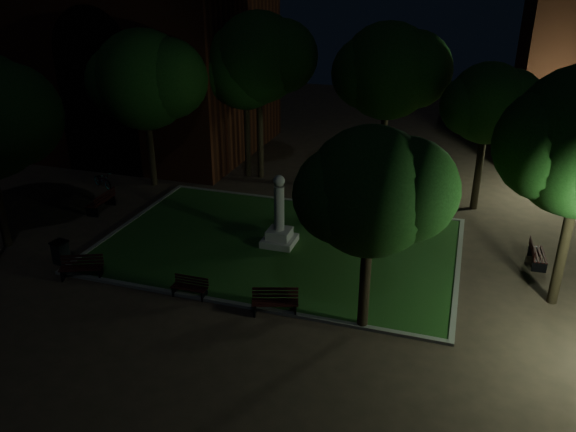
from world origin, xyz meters
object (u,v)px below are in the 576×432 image
at_px(bench_near_left, 190,287).
at_px(bench_left_side, 102,202).
at_px(monument, 279,226).
at_px(bench_west_near, 82,268).
at_px(trash_bin, 61,252).
at_px(bench_right_side, 536,255).
at_px(bench_far_side, 390,195).
at_px(bicycle, 102,180).
at_px(bench_near_right, 275,302).

relative_size(bench_near_left, bench_left_side, 0.73).
bearing_deg(monument, bench_left_side, 174.26).
bearing_deg(bench_west_near, bench_near_left, -22.11).
bearing_deg(monument, trash_bin, -151.96).
bearing_deg(bench_left_side, monument, 81.42).
bearing_deg(bench_near_left, bench_right_side, 27.60).
bearing_deg(bench_right_side, bench_far_side, 51.94).
bearing_deg(bench_left_side, bench_right_side, 89.04).
distance_m(bench_near_left, bench_far_side, 12.78).
relative_size(bench_left_side, bench_right_side, 1.13).
bearing_deg(monument, bench_near_left, -110.02).
distance_m(bench_left_side, bench_far_side, 14.72).
relative_size(bench_far_side, trash_bin, 1.90).
distance_m(bench_left_side, trash_bin, 5.55).
bearing_deg(trash_bin, bench_far_side, 41.94).
height_order(bench_right_side, bicycle, bench_right_side).
height_order(bench_near_right, bench_left_side, bench_left_side).
bearing_deg(monument, bench_far_side, 58.91).
relative_size(bench_left_side, trash_bin, 1.90).
distance_m(bench_west_near, trash_bin, 1.75).
height_order(monument, trash_bin, monument).
bearing_deg(bench_near_left, bench_west_near, -179.72).
xyz_separation_m(bench_near_right, trash_bin, (-9.63, 0.78, 0.08)).
bearing_deg(bench_far_side, bench_left_side, 37.89).
distance_m(monument, bench_left_side, 9.83).
bearing_deg(bench_right_side, bench_left_side, 89.39).
bearing_deg(trash_bin, bicycle, 114.15).
bearing_deg(bench_near_left, bench_far_side, 62.97).
height_order(bench_near_left, bench_far_side, bench_far_side).
bearing_deg(bench_near_left, bicycle, 137.78).
bearing_deg(bench_west_near, bench_far_side, 25.02).
relative_size(bench_near_left, bicycle, 0.82).
distance_m(bench_near_left, bench_left_side, 9.95).
bearing_deg(trash_bin, bench_near_right, -4.61).
height_order(bench_west_near, bench_far_side, bench_far_side).
relative_size(bench_near_right, trash_bin, 1.76).
distance_m(bench_left_side, bench_right_side, 20.39).
relative_size(monument, bench_west_near, 1.85).
xyz_separation_m(bench_right_side, trash_bin, (-18.67, -5.95, 0.08)).
bearing_deg(bench_near_right, trash_bin, 157.78).
bearing_deg(bench_near_right, bench_right_side, 19.01).
relative_size(bench_near_right, bench_far_side, 0.93).
height_order(trash_bin, bicycle, trash_bin).
xyz_separation_m(monument, bicycle, (-11.72, 3.85, -0.52)).
relative_size(monument, bench_far_side, 1.72).
height_order(bench_near_left, bench_west_near, bench_west_near).
xyz_separation_m(monument, bench_near_right, (1.56, -5.07, -0.53)).
height_order(bench_west_near, bench_right_side, bench_west_near).
bearing_deg(monument, bench_west_near, -142.14).
xyz_separation_m(bench_near_left, trash_bin, (-6.26, 0.68, 0.15)).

